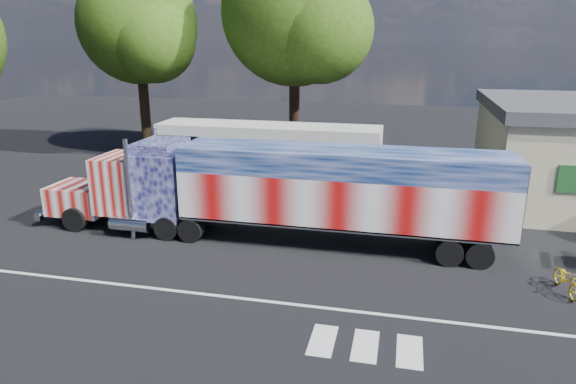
% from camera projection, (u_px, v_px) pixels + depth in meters
% --- Properties ---
extents(ground, '(100.00, 100.00, 0.00)m').
position_uv_depth(ground, '(270.00, 262.00, 19.55)').
color(ground, black).
extents(lane_markings, '(30.00, 2.67, 0.01)m').
position_uv_depth(lane_markings, '(293.00, 317.00, 15.66)').
color(lane_markings, silver).
rests_on(lane_markings, ground).
extents(semi_truck, '(20.15, 3.18, 4.30)m').
position_uv_depth(semi_truck, '(282.00, 189.00, 21.09)').
color(semi_truck, black).
rests_on(semi_truck, ground).
extents(coach_bus, '(12.41, 2.89, 3.61)m').
position_uv_depth(coach_bus, '(268.00, 156.00, 28.67)').
color(coach_bus, silver).
rests_on(coach_bus, ground).
extents(woman, '(0.55, 0.36, 1.50)m').
position_uv_depth(woman, '(160.00, 220.00, 21.87)').
color(woman, slate).
rests_on(woman, ground).
extents(bicycle, '(0.89, 1.86, 0.94)m').
position_uv_depth(bicycle, '(567.00, 280.00, 17.07)').
color(bicycle, gold).
rests_on(bicycle, ground).
extents(tree_n_mid, '(10.05, 9.57, 14.60)m').
position_uv_depth(tree_n_mid, '(297.00, 13.00, 33.14)').
color(tree_n_mid, black).
rests_on(tree_n_mid, ground).
extents(tree_nw_a, '(8.56, 8.16, 13.19)m').
position_uv_depth(tree_nw_a, '(140.00, 25.00, 35.17)').
color(tree_nw_a, black).
rests_on(tree_nw_a, ground).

